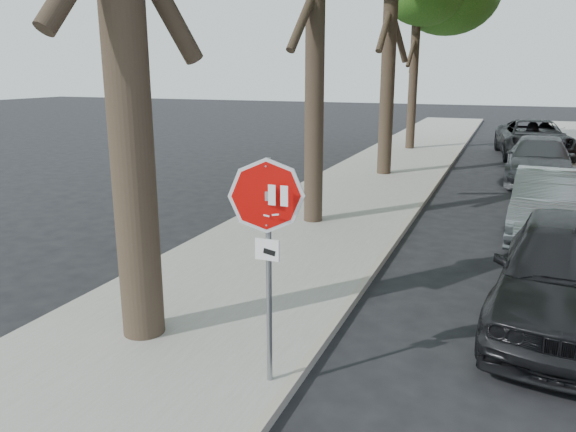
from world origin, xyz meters
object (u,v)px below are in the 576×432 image
stop_sign (268,229)px  car_b (550,205)px  car_c (539,160)px  car_a (569,272)px  car_d (534,139)px

stop_sign → car_b: (3.30, 8.07, -1.22)m
stop_sign → car_c: size_ratio=0.52×
stop_sign → car_a: 4.71m
stop_sign → car_c: (3.30, 14.98, -1.21)m
car_a → car_d: 17.54m
car_b → car_c: car_c is taller
stop_sign → car_a: bearing=43.8°
car_b → car_d: 12.63m
car_a → car_b: car_a is taller
car_c → car_d: bearing=91.4°
car_a → stop_sign: bearing=-130.1°
car_a → car_d: (-0.04, 17.54, -0.01)m
car_d → car_c: bearing=-96.7°
car_d → car_a: bearing=-97.0°
car_b → car_c: size_ratio=0.87×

